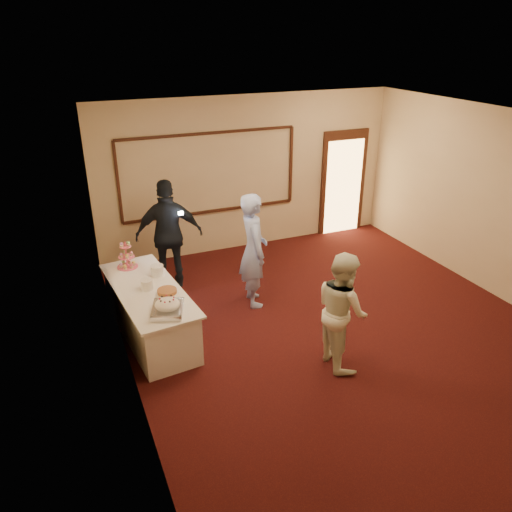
{
  "coord_description": "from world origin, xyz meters",
  "views": [
    {
      "loc": [
        -3.57,
        -5.32,
        4.1
      ],
      "look_at": [
        -1.07,
        0.6,
        1.15
      ],
      "focal_mm": 35.0,
      "sensor_mm": 36.0,
      "label": 1
    }
  ],
  "objects_px": {
    "cupcake_stand": "(127,257)",
    "plate_stack_a": "(147,284)",
    "tart": "(167,292)",
    "woman": "(342,310)",
    "plate_stack_b": "(157,270)",
    "man": "(253,250)",
    "buffet_table": "(150,312)",
    "guest": "(169,235)",
    "pavlova_tray": "(168,306)"
  },
  "relations": [
    {
      "from": "cupcake_stand",
      "to": "plate_stack_a",
      "type": "relative_size",
      "value": 2.58
    },
    {
      "from": "plate_stack_a",
      "to": "tart",
      "type": "bearing_deg",
      "value": -46.1
    },
    {
      "from": "plate_stack_a",
      "to": "woman",
      "type": "distance_m",
      "value": 2.7
    },
    {
      "from": "plate_stack_b",
      "to": "man",
      "type": "bearing_deg",
      "value": -1.15
    },
    {
      "from": "buffet_table",
      "to": "cupcake_stand",
      "type": "relative_size",
      "value": 4.95
    },
    {
      "from": "plate_stack_a",
      "to": "man",
      "type": "distance_m",
      "value": 1.78
    },
    {
      "from": "cupcake_stand",
      "to": "woman",
      "type": "distance_m",
      "value": 3.34
    },
    {
      "from": "buffet_table",
      "to": "plate_stack_a",
      "type": "relative_size",
      "value": 12.77
    },
    {
      "from": "cupcake_stand",
      "to": "man",
      "type": "distance_m",
      "value": 1.94
    },
    {
      "from": "man",
      "to": "guest",
      "type": "distance_m",
      "value": 1.53
    },
    {
      "from": "buffet_table",
      "to": "tart",
      "type": "xyz_separation_m",
      "value": [
        0.22,
        -0.26,
        0.41
      ]
    },
    {
      "from": "woman",
      "to": "guest",
      "type": "xyz_separation_m",
      "value": [
        -1.51,
        3.01,
        0.15
      ]
    },
    {
      "from": "pavlova_tray",
      "to": "plate_stack_b",
      "type": "xyz_separation_m",
      "value": [
        0.11,
        1.09,
        -0.0
      ]
    },
    {
      "from": "plate_stack_b",
      "to": "man",
      "type": "relative_size",
      "value": 0.1
    },
    {
      "from": "cupcake_stand",
      "to": "plate_stack_b",
      "type": "distance_m",
      "value": 0.59
    },
    {
      "from": "woman",
      "to": "guest",
      "type": "bearing_deg",
      "value": 31.03
    },
    {
      "from": "pavlova_tray",
      "to": "cupcake_stand",
      "type": "bearing_deg",
      "value": 99.16
    },
    {
      "from": "pavlova_tray",
      "to": "guest",
      "type": "xyz_separation_m",
      "value": [
        0.56,
        2.15,
        0.09
      ]
    },
    {
      "from": "pavlova_tray",
      "to": "buffet_table",
      "type": "bearing_deg",
      "value": 98.53
    },
    {
      "from": "plate_stack_b",
      "to": "woman",
      "type": "bearing_deg",
      "value": -44.88
    },
    {
      "from": "buffet_table",
      "to": "pavlova_tray",
      "type": "height_order",
      "value": "pavlova_tray"
    },
    {
      "from": "woman",
      "to": "plate_stack_a",
      "type": "bearing_deg",
      "value": 58.53
    },
    {
      "from": "plate_stack_a",
      "to": "guest",
      "type": "distance_m",
      "value": 1.58
    },
    {
      "from": "pavlova_tray",
      "to": "tart",
      "type": "relative_size",
      "value": 1.95
    },
    {
      "from": "plate_stack_a",
      "to": "tart",
      "type": "relative_size",
      "value": 0.57
    },
    {
      "from": "plate_stack_b",
      "to": "guest",
      "type": "bearing_deg",
      "value": 67.06
    },
    {
      "from": "man",
      "to": "guest",
      "type": "bearing_deg",
      "value": 52.72
    },
    {
      "from": "cupcake_stand",
      "to": "plate_stack_b",
      "type": "relative_size",
      "value": 2.38
    },
    {
      "from": "buffet_table",
      "to": "man",
      "type": "relative_size",
      "value": 1.22
    },
    {
      "from": "man",
      "to": "woman",
      "type": "relative_size",
      "value": 1.16
    },
    {
      "from": "tart",
      "to": "woman",
      "type": "height_order",
      "value": "woman"
    },
    {
      "from": "woman",
      "to": "guest",
      "type": "relative_size",
      "value": 0.84
    },
    {
      "from": "cupcake_stand",
      "to": "guest",
      "type": "relative_size",
      "value": 0.24
    },
    {
      "from": "plate_stack_b",
      "to": "plate_stack_a",
      "type": "bearing_deg",
      "value": -121.87
    },
    {
      "from": "buffet_table",
      "to": "woman",
      "type": "height_order",
      "value": "woman"
    },
    {
      "from": "pavlova_tray",
      "to": "tart",
      "type": "height_order",
      "value": "pavlova_tray"
    },
    {
      "from": "tart",
      "to": "man",
      "type": "xyz_separation_m",
      "value": [
        1.52,
        0.57,
        0.13
      ]
    },
    {
      "from": "buffet_table",
      "to": "man",
      "type": "xyz_separation_m",
      "value": [
        1.74,
        0.31,
        0.54
      ]
    },
    {
      "from": "pavlova_tray",
      "to": "man",
      "type": "xyz_separation_m",
      "value": [
        1.63,
        1.06,
        0.07
      ]
    },
    {
      "from": "plate_stack_a",
      "to": "man",
      "type": "relative_size",
      "value": 0.1
    },
    {
      "from": "cupcake_stand",
      "to": "tart",
      "type": "xyz_separation_m",
      "value": [
        0.36,
        -1.06,
        -0.13
      ]
    },
    {
      "from": "pavlova_tray",
      "to": "tart",
      "type": "xyz_separation_m",
      "value": [
        0.11,
        0.49,
        -0.06
      ]
    },
    {
      "from": "plate_stack_b",
      "to": "guest",
      "type": "xyz_separation_m",
      "value": [
        0.45,
        1.06,
        0.1
      ]
    },
    {
      "from": "cupcake_stand",
      "to": "tart",
      "type": "height_order",
      "value": "cupcake_stand"
    },
    {
      "from": "tart",
      "to": "guest",
      "type": "relative_size",
      "value": 0.17
    },
    {
      "from": "man",
      "to": "plate_stack_a",
      "type": "bearing_deg",
      "value": 109.15
    },
    {
      "from": "tart",
      "to": "woman",
      "type": "relative_size",
      "value": 0.2
    },
    {
      "from": "tart",
      "to": "man",
      "type": "height_order",
      "value": "man"
    },
    {
      "from": "cupcake_stand",
      "to": "guest",
      "type": "xyz_separation_m",
      "value": [
        0.81,
        0.6,
        0.01
      ]
    },
    {
      "from": "woman",
      "to": "man",
      "type": "bearing_deg",
      "value": 17.23
    }
  ]
}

